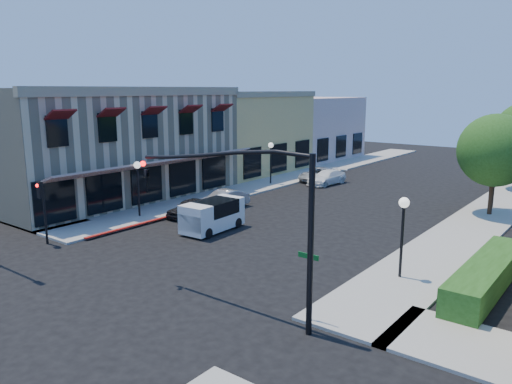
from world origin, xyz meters
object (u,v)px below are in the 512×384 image
Objects in this scene: street_name_sign at (308,276)px; lamppost_right_far at (496,169)px; street_tree_a at (495,150)px; parked_car_b at (223,200)px; secondary_signal at (42,201)px; parked_car_a at (190,208)px; parked_car_d at (318,174)px; lamppost_right_near at (403,217)px; parked_car_c at (327,177)px; lamppost_left_near at (138,175)px; signal_mast_arm at (257,205)px; lamppost_left_far at (271,153)px; white_van at (212,214)px.

lamppost_right_far is at bearing 87.37° from street_name_sign.
parked_car_b is at bearing -148.50° from street_tree_a.
secondary_signal is at bearing -126.14° from lamppost_right_far.
parked_car_d reaches higher than parked_car_a.
parked_car_b is (2.11, 11.59, -1.69)m from secondary_signal.
lamppost_right_near is at bearing -91.23° from street_tree_a.
lamppost_left_near is at bearing -96.31° from parked_car_c.
street_tree_a reaches higher than parked_car_d.
parked_car_b is at bearing 62.43° from lamppost_left_near.
parked_car_c is (-10.66, 23.50, -3.49)m from signal_mast_arm.
parked_car_d is at bearing 60.10° from lamppost_left_far.
signal_mast_arm is 1.95× the size of parked_car_c.
secondary_signal is 27.98m from lamppost_right_far.
secondary_signal reaches higher than parked_car_c.
street_name_sign is (15.50, 0.79, -0.62)m from secondary_signal.
street_name_sign is at bearing -51.06° from lamppost_left_far.
parked_car_c is at bearing 167.56° from street_tree_a.
lamppost_left_far reaches higher than parked_car_b.
parked_car_b reaches higher than parked_car_d.
parked_car_a is (-15.00, -11.85, -3.63)m from street_tree_a.
lamppost_right_far is 14.99m from parked_car_d.
parked_car_c is at bearing 82.28° from secondary_signal.
lamppost_left_far is at bearing 128.94° from street_name_sign.
lamppost_right_near is at bearing -9.99° from parked_car_a.
parked_car_c reaches higher than parked_car_d.
white_van is at bearing 177.03° from lamppost_right_near.
lamppost_left_near is 23.35m from lamppost_right_far.
lamppost_left_near is 1.00× the size of lamppost_right_near.
white_van is at bearing 54.30° from secondary_signal.
signal_mast_arm is at bearing -37.33° from parked_car_a.
lamppost_left_far reaches higher than parked_car_d.
parked_car_a is 0.81× the size of parked_car_c.
street_tree_a reaches higher than parked_car_b.
lamppost_left_far and lamppost_right_far have the same top height.
street_name_sign is 21.85m from lamppost_right_far.
lamppost_right_near reaches higher than street_name_sign.
white_van is at bearing 5.93° from lamppost_left_near.
parked_car_c is at bearing 82.96° from parked_car_a.
street_name_sign is 0.63× the size of white_van.
lamppost_left_far is 14.66m from white_van.
street_tree_a is 14.38m from parked_car_c.
lamppost_left_near reaches higher than secondary_signal.
parked_car_d is (2.30, 4.00, -2.16)m from lamppost_left_far.
white_van is 1.20× the size of parked_car_a.
lamppost_left_far is at bearing 99.34° from parked_car_a.
lamppost_right_far is at bearing 53.65° from white_van.
white_van is (-11.64, -13.41, -3.19)m from street_tree_a.
signal_mast_arm is 2.41× the size of secondary_signal.
secondary_signal is at bearing -93.88° from parked_car_b.
lamppost_left_far is at bearing 91.39° from secondary_signal.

